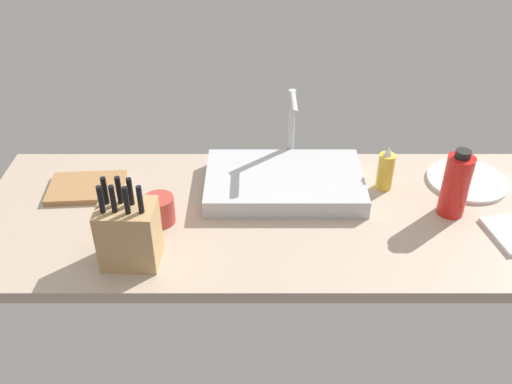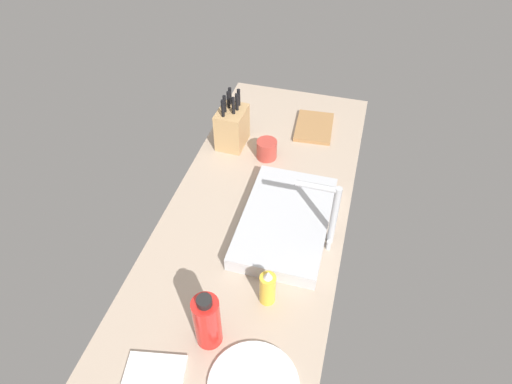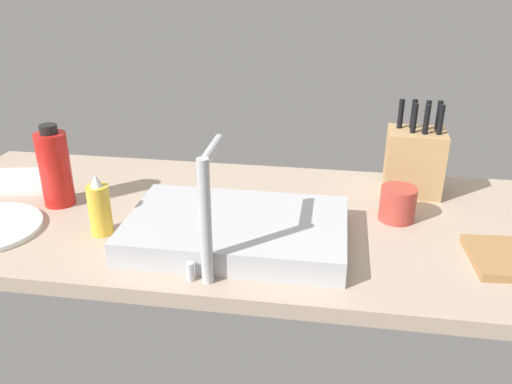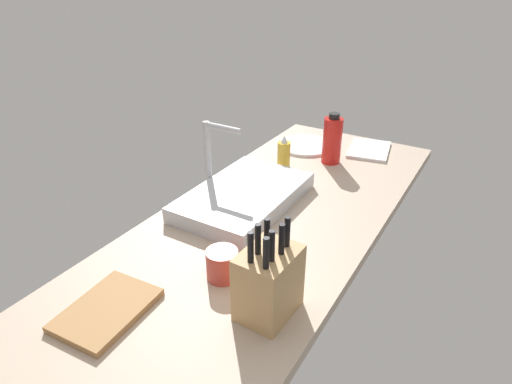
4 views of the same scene
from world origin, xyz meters
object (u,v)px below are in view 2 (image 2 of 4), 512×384
knife_block (232,127)px  faucet (329,210)px  coffee_mug (267,149)px  cutting_board (314,127)px  water_bottle (206,321)px  sink_basin (285,221)px  soap_bottle (268,288)px

knife_block → faucet: bearing=49.5°
knife_block → coffee_mug: 18.28cm
faucet → cutting_board: bearing=-166.8°
faucet → coffee_mug: size_ratio=3.03×
faucet → water_bottle: 53.78cm
knife_block → cutting_board: bearing=123.8°
cutting_board → water_bottle: size_ratio=1.09×
faucet → cutting_board: faucet is taller
sink_basin → cutting_board: (-61.94, -0.22, -1.91)cm
sink_basin → faucet: faucet is taller
cutting_board → coffee_mug: size_ratio=2.67×
cutting_board → knife_block: bearing=-58.4°
sink_basin → faucet: (2.80, 15.02, 12.86)cm
faucet → knife_block: (-44.42, -48.22, -6.61)cm
soap_bottle → coffee_mug: soap_bottle is taller
knife_block → water_bottle: knife_block is taller
sink_basin → soap_bottle: bearing=2.3°
coffee_mug → knife_block: bearing=-106.9°
knife_block → coffee_mug: size_ratio=2.87×
coffee_mug → cutting_board: bearing=147.6°
soap_bottle → faucet: bearing=154.3°
knife_block → soap_bottle: (73.08, 34.44, -2.63)cm
water_bottle → coffee_mug: bearing=-177.3°
soap_bottle → water_bottle: (17.29, -13.57, 3.40)cm
coffee_mug → sink_basin: bearing=24.1°
sink_basin → water_bottle: size_ratio=2.30×
sink_basin → coffee_mug: coffee_mug is taller
knife_block → cutting_board: 39.59cm
knife_block → water_bottle: (90.37, 20.87, 0.77)cm
sink_basin → faucet: size_ratio=1.86×
knife_block → soap_bottle: 80.83cm
faucet → coffee_mug: (-39.29, -31.37, -11.52)cm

